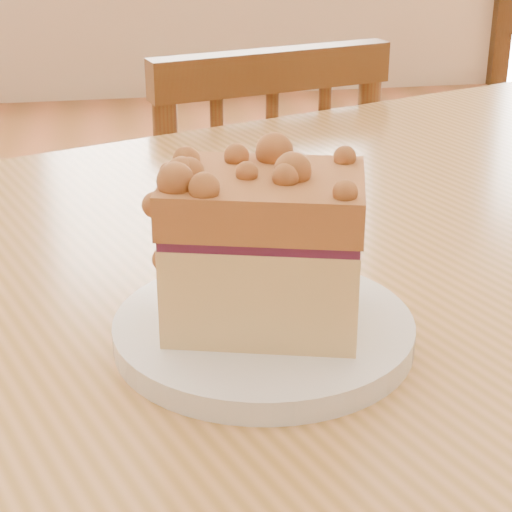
{
  "coord_description": "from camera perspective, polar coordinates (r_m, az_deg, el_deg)",
  "views": [
    {
      "loc": [
        -0.2,
        -0.32,
        1.04
      ],
      "look_at": [
        -0.11,
        0.22,
        0.8
      ],
      "focal_mm": 62.0,
      "sensor_mm": 36.0,
      "label": 1
    }
  ],
  "objects": [
    {
      "name": "cafe_table_main",
      "position": [
        0.8,
        9.24,
        -5.52
      ],
      "size": [
        1.4,
        1.17,
        0.75
      ],
      "rotation": [
        0.0,
        0.0,
        0.36
      ],
      "color": "tan",
      "rests_on": "ground"
    },
    {
      "name": "cafe_chair_main",
      "position": [
        1.43,
        -1.34,
        -1.97
      ],
      "size": [
        0.46,
        0.46,
        0.83
      ],
      "rotation": [
        0.0,
        0.0,
        3.4
      ],
      "color": "#573818",
      "rests_on": "ground"
    },
    {
      "name": "plate",
      "position": [
        0.59,
        0.49,
        -4.87
      ],
      "size": [
        0.2,
        0.2,
        0.02
      ],
      "color": "white",
      "rests_on": "cafe_table_main"
    },
    {
      "name": "cake_slice",
      "position": [
        0.56,
        0.51,
        0.81
      ],
      "size": [
        0.14,
        0.12,
        0.12
      ],
      "rotation": [
        0.0,
        0.0,
        -0.27
      ],
      "color": "tan",
      "rests_on": "plate"
    }
  ]
}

